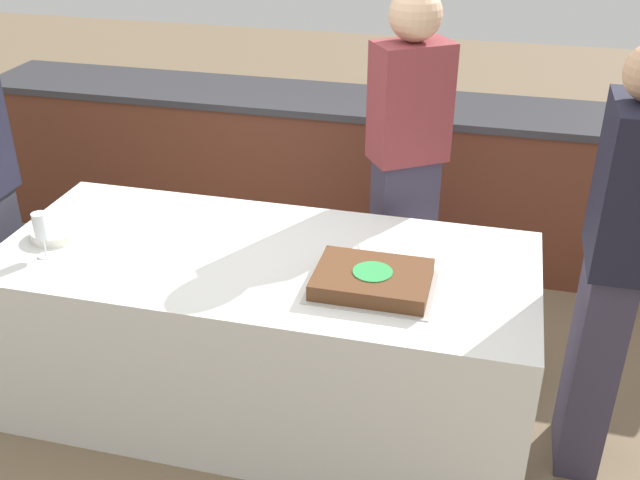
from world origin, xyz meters
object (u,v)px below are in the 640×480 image
person_seated_right (612,270)px  wine_glass (41,227)px  cake (372,280)px  person_cutting_cake (407,166)px  plate_stack (57,232)px

person_seated_right → wine_glass: bearing=-84.2°
cake → wine_glass: (-1.31, -0.09, 0.10)m
wine_glass → person_cutting_cake: size_ratio=0.11×
cake → plate_stack: bearing=177.1°
plate_stack → wine_glass: 0.20m
person_cutting_cake → wine_glass: bearing=0.9°
cake → person_seated_right: size_ratio=0.28×
wine_glass → person_cutting_cake: (1.31, 0.91, 0.02)m
plate_stack → person_cutting_cake: size_ratio=0.13×
plate_stack → person_seated_right: person_seated_right is taller
cake → person_cutting_cake: 0.83m
wine_glass → person_seated_right: person_seated_right is taller
cake → wine_glass: wine_glass is taller
wine_glass → person_seated_right: bearing=5.8°
plate_stack → wine_glass: size_ratio=1.12×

